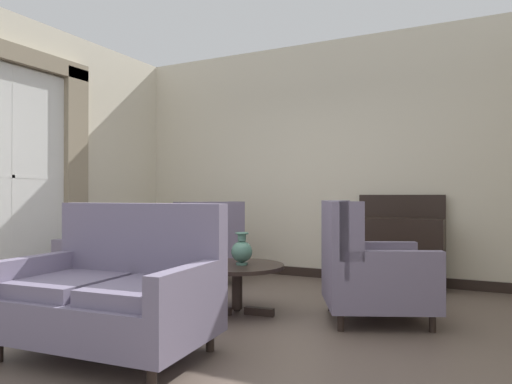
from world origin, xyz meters
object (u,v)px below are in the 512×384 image
object	(u,v)px
sideboard	(399,247)
settee	(114,293)
armchair_near_window	(202,249)
coffee_table	(237,273)
porcelain_vase	(242,251)
armchair_far_left	(115,258)
armchair_near_sideboard	(367,271)

from	to	relation	value
sideboard	settee	bearing A→B (deg)	-113.38
armchair_near_window	sideboard	world-z (taller)	sideboard
coffee_table	settee	distance (m)	1.36
porcelain_vase	sideboard	distance (m)	2.18
sideboard	armchair_far_left	bearing A→B (deg)	-145.67
armchair_near_window	coffee_table	bearing A→B (deg)	78.81
armchair_far_left	coffee_table	bearing A→B (deg)	86.78
settee	armchair_near_window	distance (m)	2.58
settee	armchair_far_left	size ratio (longest dim) A/B	1.50
coffee_table	sideboard	size ratio (longest dim) A/B	0.80
armchair_near_sideboard	sideboard	size ratio (longest dim) A/B	1.04
armchair_near_sideboard	armchair_far_left	bearing A→B (deg)	71.10
armchair_far_left	armchair_near_window	bearing A→B (deg)	155.42
coffee_table	armchair_near_sideboard	bearing A→B (deg)	14.53
porcelain_vase	sideboard	bearing A→B (deg)	59.63
armchair_near_window	armchair_far_left	world-z (taller)	armchair_near_window
coffee_table	sideboard	xyz separation A→B (m)	(1.15, 1.88, 0.11)
coffee_table	armchair_near_sideboard	world-z (taller)	armchair_near_sideboard
armchair_near_window	sideboard	xyz separation A→B (m)	(2.25, 0.79, 0.05)
armchair_near_sideboard	coffee_table	bearing A→B (deg)	80.21
armchair_near_window	armchair_far_left	size ratio (longest dim) A/B	1.21
armchair_far_left	sideboard	size ratio (longest dim) A/B	0.88
coffee_table	porcelain_vase	world-z (taller)	porcelain_vase
armchair_near_sideboard	sideboard	world-z (taller)	sideboard
porcelain_vase	armchair_near_window	bearing A→B (deg)	136.55
porcelain_vase	settee	size ratio (longest dim) A/B	0.20
porcelain_vase	armchair_near_window	size ratio (longest dim) A/B	0.26
porcelain_vase	armchair_near_sideboard	xyz separation A→B (m)	(1.09, 0.30, -0.15)
armchair_near_window	armchair_near_sideboard	bearing A→B (deg)	104.03
armchair_near_sideboard	sideboard	bearing A→B (deg)	-24.70
armchair_near_sideboard	armchair_far_left	xyz separation A→B (m)	(-2.68, -0.25, -0.02)
coffee_table	armchair_near_window	bearing A→B (deg)	135.29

